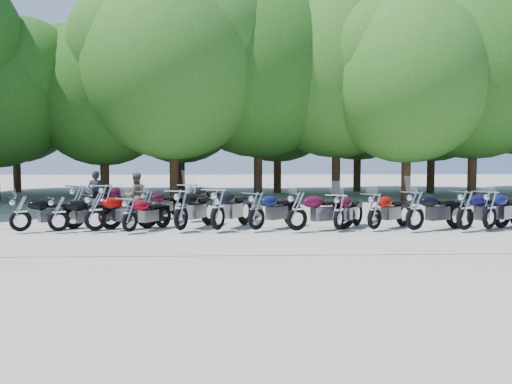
{
  "coord_description": "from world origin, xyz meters",
  "views": [
    {
      "loc": [
        -0.61,
        -14.85,
        2.24
      ],
      "look_at": [
        0.0,
        1.5,
        1.1
      ],
      "focal_mm": 38.0,
      "sensor_mm": 36.0,
      "label": 1
    }
  ],
  "objects_px": {
    "motorcycle_6": "(256,209)",
    "motorcycle_12": "(490,208)",
    "motorcycle_11": "(465,209)",
    "motorcycle_15": "(147,204)",
    "motorcycle_16": "(191,200)",
    "motorcycle_9": "(375,210)",
    "motorcycle_10": "(415,209)",
    "motorcycle_4": "(181,208)",
    "motorcycle_1": "(59,213)",
    "motorcycle_7": "(297,210)",
    "motorcycle_14": "(106,201)",
    "rider_1": "(136,196)",
    "motorcycle_13": "(79,201)",
    "motorcycle_3": "(130,213)",
    "motorcycle_2": "(95,211)",
    "motorcycle_5": "(218,207)",
    "motorcycle_0": "(20,212)",
    "rider_0": "(96,194)",
    "motorcycle_8": "(339,210)"
  },
  "relations": [
    {
      "from": "motorcycle_8",
      "to": "motorcycle_9",
      "type": "bearing_deg",
      "value": -147.03
    },
    {
      "from": "motorcycle_7",
      "to": "rider_1",
      "type": "bearing_deg",
      "value": 29.04
    },
    {
      "from": "motorcycle_3",
      "to": "motorcycle_7",
      "type": "relative_size",
      "value": 0.88
    },
    {
      "from": "motorcycle_6",
      "to": "rider_1",
      "type": "height_order",
      "value": "rider_1"
    },
    {
      "from": "motorcycle_0",
      "to": "motorcycle_1",
      "type": "relative_size",
      "value": 1.02
    },
    {
      "from": "motorcycle_5",
      "to": "motorcycle_0",
      "type": "bearing_deg",
      "value": 25.56
    },
    {
      "from": "motorcycle_3",
      "to": "motorcycle_6",
      "type": "distance_m",
      "value": 3.59
    },
    {
      "from": "motorcycle_12",
      "to": "motorcycle_14",
      "type": "height_order",
      "value": "motorcycle_14"
    },
    {
      "from": "motorcycle_4",
      "to": "motorcycle_11",
      "type": "xyz_separation_m",
      "value": [
        8.15,
        -0.24,
        -0.02
      ]
    },
    {
      "from": "motorcycle_1",
      "to": "motorcycle_15",
      "type": "height_order",
      "value": "motorcycle_1"
    },
    {
      "from": "motorcycle_6",
      "to": "motorcycle_13",
      "type": "height_order",
      "value": "motorcycle_13"
    },
    {
      "from": "motorcycle_5",
      "to": "motorcycle_12",
      "type": "bearing_deg",
      "value": -155.1
    },
    {
      "from": "motorcycle_13",
      "to": "motorcycle_16",
      "type": "bearing_deg",
      "value": -139.51
    },
    {
      "from": "motorcycle_9",
      "to": "motorcycle_10",
      "type": "xyz_separation_m",
      "value": [
        1.1,
        -0.25,
        0.04
      ]
    },
    {
      "from": "motorcycle_16",
      "to": "motorcycle_11",
      "type": "bearing_deg",
      "value": -174.96
    },
    {
      "from": "motorcycle_8",
      "to": "motorcycle_0",
      "type": "bearing_deg",
      "value": 31.9
    },
    {
      "from": "motorcycle_4",
      "to": "motorcycle_1",
      "type": "bearing_deg",
      "value": 23.12
    },
    {
      "from": "motorcycle_8",
      "to": "motorcycle_16",
      "type": "bearing_deg",
      "value": 2.66
    },
    {
      "from": "motorcycle_15",
      "to": "motorcycle_3",
      "type": "bearing_deg",
      "value": 125.62
    },
    {
      "from": "motorcycle_5",
      "to": "motorcycle_11",
      "type": "bearing_deg",
      "value": -156.41
    },
    {
      "from": "motorcycle_4",
      "to": "rider_1",
      "type": "relative_size",
      "value": 1.54
    },
    {
      "from": "motorcycle_7",
      "to": "motorcycle_14",
      "type": "relative_size",
      "value": 0.94
    },
    {
      "from": "motorcycle_0",
      "to": "motorcycle_15",
      "type": "xyz_separation_m",
      "value": [
        3.13,
        2.71,
        -0.02
      ]
    },
    {
      "from": "motorcycle_5",
      "to": "rider_0",
      "type": "bearing_deg",
      "value": -16.67
    },
    {
      "from": "motorcycle_3",
      "to": "motorcycle_5",
      "type": "relative_size",
      "value": 0.81
    },
    {
      "from": "motorcycle_15",
      "to": "motorcycle_16",
      "type": "bearing_deg",
      "value": -151.99
    },
    {
      "from": "rider_0",
      "to": "rider_1",
      "type": "bearing_deg",
      "value": 159.49
    },
    {
      "from": "motorcycle_4",
      "to": "motorcycle_7",
      "type": "xyz_separation_m",
      "value": [
        3.31,
        -0.19,
        -0.04
      ]
    },
    {
      "from": "motorcycle_0",
      "to": "motorcycle_4",
      "type": "xyz_separation_m",
      "value": [
        4.52,
        0.0,
        0.1
      ]
    },
    {
      "from": "motorcycle_2",
      "to": "motorcycle_4",
      "type": "distance_m",
      "value": 2.43
    },
    {
      "from": "motorcycle_0",
      "to": "motorcycle_12",
      "type": "relative_size",
      "value": 0.89
    },
    {
      "from": "motorcycle_12",
      "to": "motorcycle_9",
      "type": "bearing_deg",
      "value": 50.65
    },
    {
      "from": "motorcycle_0",
      "to": "rider_0",
      "type": "bearing_deg",
      "value": -52.8
    },
    {
      "from": "motorcycle_9",
      "to": "motorcycle_10",
      "type": "distance_m",
      "value": 1.13
    },
    {
      "from": "motorcycle_3",
      "to": "motorcycle_4",
      "type": "xyz_separation_m",
      "value": [
        1.42,
        0.21,
        0.12
      ]
    },
    {
      "from": "motorcycle_0",
      "to": "motorcycle_7",
      "type": "height_order",
      "value": "motorcycle_7"
    },
    {
      "from": "motorcycle_9",
      "to": "motorcycle_16",
      "type": "height_order",
      "value": "motorcycle_16"
    },
    {
      "from": "rider_0",
      "to": "motorcycle_15",
      "type": "bearing_deg",
      "value": 152.08
    },
    {
      "from": "motorcycle_5",
      "to": "motorcycle_14",
      "type": "relative_size",
      "value": 1.02
    },
    {
      "from": "motorcycle_1",
      "to": "motorcycle_6",
      "type": "distance_m",
      "value": 5.61
    },
    {
      "from": "motorcycle_9",
      "to": "motorcycle_15",
      "type": "bearing_deg",
      "value": 26.73
    },
    {
      "from": "motorcycle_13",
      "to": "motorcycle_8",
      "type": "bearing_deg",
      "value": -155.94
    },
    {
      "from": "motorcycle_0",
      "to": "motorcycle_3",
      "type": "distance_m",
      "value": 3.12
    },
    {
      "from": "motorcycle_11",
      "to": "motorcycle_15",
      "type": "xyz_separation_m",
      "value": [
        -9.54,
        2.94,
        -0.1
      ]
    },
    {
      "from": "motorcycle_14",
      "to": "motorcycle_9",
      "type": "bearing_deg",
      "value": -173.9
    },
    {
      "from": "motorcycle_6",
      "to": "motorcycle_12",
      "type": "bearing_deg",
      "value": -136.6
    },
    {
      "from": "motorcycle_1",
      "to": "motorcycle_13",
      "type": "distance_m",
      "value": 2.56
    },
    {
      "from": "motorcycle_2",
      "to": "motorcycle_5",
      "type": "bearing_deg",
      "value": -126.44
    },
    {
      "from": "rider_1",
      "to": "motorcycle_6",
      "type": "bearing_deg",
      "value": 117.56
    },
    {
      "from": "motorcycle_12",
      "to": "motorcycle_1",
      "type": "bearing_deg",
      "value": 52.34
    }
  ]
}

